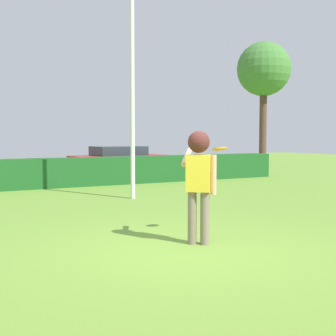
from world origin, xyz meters
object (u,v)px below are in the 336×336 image
object	(u,v)px
frisbee	(220,149)
oak_tree	(264,70)
lamppost	(132,73)
person	(199,172)
parked_car_red	(118,159)

from	to	relation	value
frisbee	oak_tree	world-z (taller)	oak_tree
lamppost	oak_tree	bearing A→B (deg)	37.01
lamppost	oak_tree	xyz separation A→B (m)	(12.77, 9.63, 2.13)
person	oak_tree	distance (m)	20.95
person	oak_tree	size ratio (longest dim) A/B	0.25
frisbee	parked_car_red	size ratio (longest dim) A/B	0.06
lamppost	oak_tree	distance (m)	16.13
lamppost	parked_car_red	bearing A→B (deg)	70.26
frisbee	oak_tree	size ratio (longest dim) A/B	0.04
lamppost	parked_car_red	size ratio (longest dim) A/B	1.44
frisbee	parked_car_red	xyz separation A→B (m)	(3.29, 12.42, -0.80)
oak_tree	person	bearing A→B (deg)	-133.22
frisbee	person	bearing A→B (deg)	-150.73
person	lamppost	distance (m)	5.90
frisbee	parked_car_red	distance (m)	12.87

